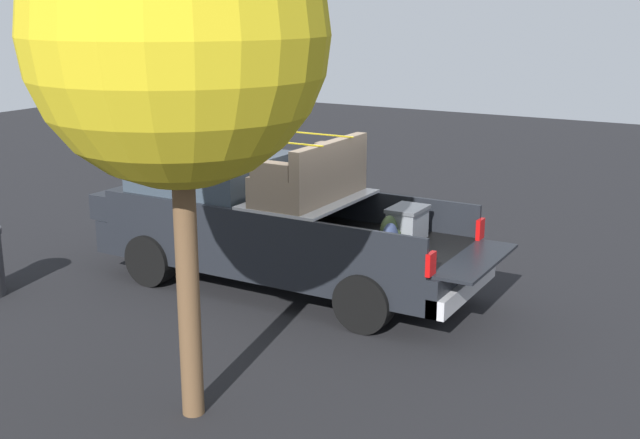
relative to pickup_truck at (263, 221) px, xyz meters
name	(u,v)px	position (x,y,z in m)	size (l,w,h in m)	color
ground_plane	(285,287)	(-0.37, 0.00, -0.95)	(40.00, 40.00, 0.00)	black
pickup_truck	(263,221)	(0.00, 0.00, 0.00)	(6.05, 2.06, 2.23)	black
tree_background	(177,37)	(-1.58, 3.63, 2.77)	(2.77, 2.77, 5.11)	brown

